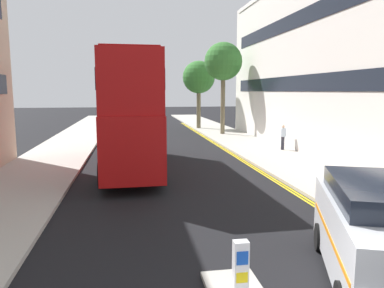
# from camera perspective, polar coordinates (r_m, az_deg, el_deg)

# --- Properties ---
(sidewalk_right) EXTENTS (4.00, 80.00, 0.14)m
(sidewalk_right) POSITION_cam_1_polar(r_m,az_deg,el_deg) (21.92, 13.48, -2.29)
(sidewalk_right) COLOR #ADA89E
(sidewalk_right) RESTS_ON ground
(sidewalk_left) EXTENTS (4.00, 80.00, 0.14)m
(sidewalk_left) POSITION_cam_1_polar(r_m,az_deg,el_deg) (20.72, -21.92, -3.25)
(sidewalk_left) COLOR #ADA89E
(sidewalk_left) RESTS_ON ground
(kerb_line_outer) EXTENTS (0.10, 56.00, 0.01)m
(kerb_line_outer) POSITION_cam_1_polar(r_m,az_deg,el_deg) (19.35, 10.02, -3.76)
(kerb_line_outer) COLOR yellow
(kerb_line_outer) RESTS_ON ground
(kerb_line_inner) EXTENTS (0.10, 56.00, 0.01)m
(kerb_line_inner) POSITION_cam_1_polar(r_m,az_deg,el_deg) (19.30, 9.57, -3.78)
(kerb_line_inner) COLOR yellow
(kerb_line_inner) RESTS_ON ground
(keep_left_bollard) EXTENTS (0.36, 0.28, 1.11)m
(keep_left_bollard) POSITION_cam_1_polar(r_m,az_deg,el_deg) (7.37, 7.47, -18.92)
(keep_left_bollard) COLOR silver
(keep_left_bollard) RESTS_ON traffic_island
(double_decker_bus_away) EXTENTS (2.95, 10.85, 5.64)m
(double_decker_bus_away) POSITION_cam_1_polar(r_m,az_deg,el_deg) (18.86, -9.64, 5.22)
(double_decker_bus_away) COLOR #B20F0F
(double_decker_bus_away) RESTS_ON ground
(taxi_minivan) EXTENTS (3.46, 5.16, 2.12)m
(taxi_minivan) POSITION_cam_1_polar(r_m,az_deg,el_deg) (8.55, 26.87, -12.48)
(taxi_minivan) COLOR silver
(taxi_minivan) RESTS_ON ground
(pedestrian_far) EXTENTS (0.34, 0.22, 1.62)m
(pedestrian_far) POSITION_cam_1_polar(r_m,az_deg,el_deg) (24.93, 13.81, 1.07)
(pedestrian_far) COLOR #2D2D38
(pedestrian_far) RESTS_ON sidewalk_right
(street_tree_near) EXTENTS (3.33, 3.33, 8.07)m
(street_tree_near) POSITION_cam_1_polar(r_m,az_deg,el_deg) (33.45, 4.83, 12.42)
(street_tree_near) COLOR #6B6047
(street_tree_near) RESTS_ON sidewalk_right
(street_tree_mid) EXTENTS (3.32, 3.32, 6.89)m
(street_tree_mid) POSITION_cam_1_polar(r_m,az_deg,el_deg) (38.57, 1.04, 10.16)
(street_tree_mid) COLOR #6B6047
(street_tree_mid) RESTS_ON sidewalk_right
(townhouse_terrace_right) EXTENTS (10.08, 28.00, 11.67)m
(townhouse_terrace_right) POSITION_cam_1_polar(r_m,az_deg,el_deg) (27.11, 25.92, 11.33)
(townhouse_terrace_right) COLOR silver
(townhouse_terrace_right) RESTS_ON ground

